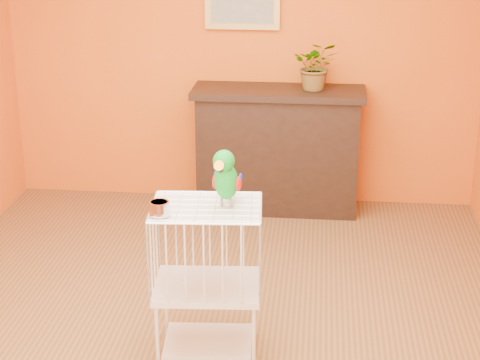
# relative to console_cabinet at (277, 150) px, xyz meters

# --- Properties ---
(ground) EXTENTS (4.50, 4.50, 0.00)m
(ground) POSITION_rel_console_cabinet_xyz_m (-0.32, -2.00, -0.53)
(ground) COLOR brown
(ground) RESTS_ON ground
(room_shell) EXTENTS (4.50, 4.50, 4.50)m
(room_shell) POSITION_rel_console_cabinet_xyz_m (-0.32, -2.00, 1.06)
(room_shell) COLOR #D45A13
(room_shell) RESTS_ON ground
(console_cabinet) EXTENTS (1.42, 0.51, 1.05)m
(console_cabinet) POSITION_rel_console_cabinet_xyz_m (0.00, 0.00, 0.00)
(console_cabinet) COLOR black
(console_cabinet) RESTS_ON ground
(potted_plant) EXTENTS (0.36, 0.40, 0.31)m
(potted_plant) POSITION_rel_console_cabinet_xyz_m (0.30, -0.01, 0.68)
(potted_plant) COLOR #26722D
(potted_plant) RESTS_ON console_cabinet
(birdcage) EXTENTS (0.64, 0.51, 0.94)m
(birdcage) POSITION_rel_console_cabinet_xyz_m (-0.27, -2.33, -0.04)
(birdcage) COLOR beige
(birdcage) RESTS_ON ground
(feed_cup) EXTENTS (0.11, 0.11, 0.08)m
(feed_cup) POSITION_rel_console_cabinet_xyz_m (-0.50, -2.49, 0.45)
(feed_cup) COLOR silver
(feed_cup) RESTS_ON birdcage
(parrot) EXTENTS (0.18, 0.31, 0.34)m
(parrot) POSITION_rel_console_cabinet_xyz_m (-0.16, -2.32, 0.58)
(parrot) COLOR #59544C
(parrot) RESTS_ON birdcage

